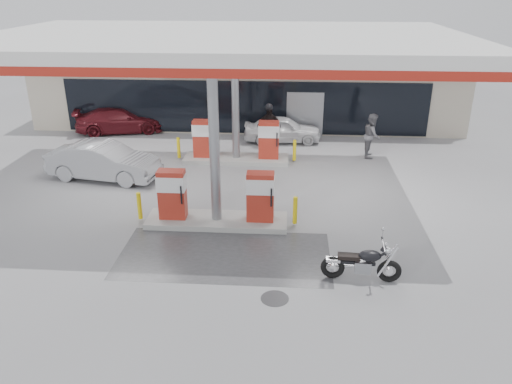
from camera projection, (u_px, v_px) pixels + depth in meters
ground at (207, 255)px, 14.25m from camera, size 90.00×90.00×0.00m
wet_patch at (225, 255)px, 14.22m from camera, size 6.00×3.00×0.00m
drain_cover at (275, 298)px, 12.29m from camera, size 0.70×0.70×0.01m
store_building at (251, 80)px, 28.08m from camera, size 22.00×8.22×4.00m
canopy at (225, 43)px, 16.76m from camera, size 16.00×10.02×5.51m
pump_island_near at (216, 203)px, 15.81m from camera, size 5.14×1.30×1.78m
pump_island_far at (236, 145)px, 21.31m from camera, size 5.14×1.30×1.78m
parked_motorcycle at (363, 264)px, 12.89m from camera, size 2.08×0.80×1.07m
sedan_white at (282, 129)px, 23.91m from camera, size 3.76×1.67×1.25m
attendant at (372, 135)px, 21.76m from camera, size 0.85×1.03×1.93m
hatchback_silver at (104, 161)px, 19.41m from camera, size 4.56×2.23×1.44m
parked_car_left at (120, 120)px, 25.40m from camera, size 4.73×2.87×1.28m
parked_car_right at (332, 114)px, 26.57m from camera, size 4.58×2.45×1.22m
biker_walking at (269, 126)px, 23.15m from camera, size 1.16×0.59×1.90m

